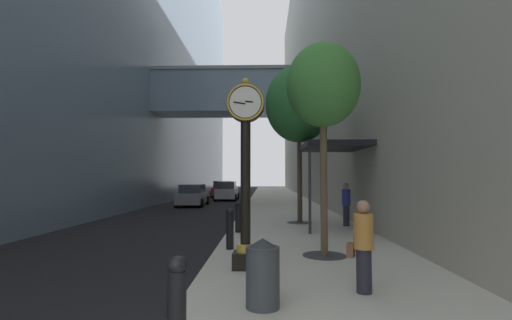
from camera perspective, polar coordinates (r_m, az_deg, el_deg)
ground_plane at (r=29.17m, az=-1.33°, el=-6.81°), size 110.00×110.00×0.00m
sidewalk_right at (r=32.15m, az=3.65°, el=-6.29°), size 5.28×80.00×0.14m
building_block_left at (r=37.55m, az=-19.91°, el=20.92°), size 21.48×80.00×34.16m
building_block_right at (r=35.49m, az=15.81°, el=18.44°), size 9.00×80.00×29.66m
street_clock at (r=8.19m, az=-1.62°, el=-0.46°), size 0.84×0.55×4.20m
bollard_nearest at (r=4.46m, az=-12.08°, el=-20.93°), size 0.22×0.22×1.12m
bollard_third at (r=10.47m, az=-4.02°, el=-10.34°), size 0.22×0.22×1.12m
bollard_fourth at (r=13.54m, az=-2.77°, el=-8.58°), size 0.22×0.22×1.12m
street_tree_near at (r=9.91m, az=10.25°, el=10.96°), size 1.90×1.90×5.45m
street_tree_mid_near at (r=16.65m, az=6.61°, el=8.49°), size 2.96×2.96×6.92m
trash_bin at (r=5.93m, az=1.03°, el=-16.80°), size 0.53×0.53×1.05m
pedestrian_walking at (r=6.83m, az=16.11°, el=-12.32°), size 0.52×0.45×1.59m
pedestrian_by_clock at (r=15.68m, az=13.67°, el=-6.42°), size 0.48×0.48×1.75m
storefront_awning at (r=15.03m, az=11.58°, el=1.83°), size 2.40×3.60×3.30m
car_silver_near at (r=34.28m, az=-4.47°, el=-4.79°), size 1.99×4.29×1.73m
car_grey_mid at (r=27.73m, az=-9.68°, el=-5.38°), size 2.00×4.48×1.59m
car_red_far at (r=39.41m, az=-5.11°, el=-4.51°), size 2.13×4.35×1.71m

